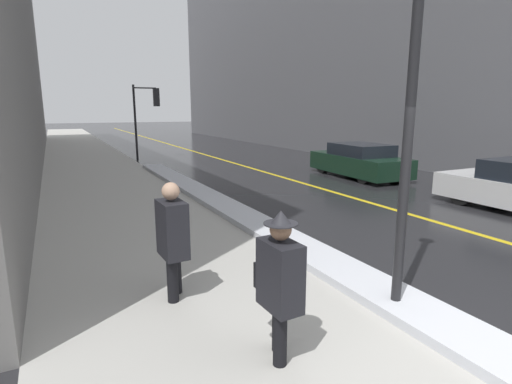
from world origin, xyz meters
The scene contains 9 objects.
ground_plane centered at (0.00, 0.00, 0.00)m, with size 160.00×160.00×0.00m, color #232326.
sidewalk_slab centered at (-2.00, 15.00, 0.01)m, with size 4.00×80.00×0.01m.
road_centre_stripe centered at (4.00, 15.00, 0.00)m, with size 0.16×80.00×0.00m.
snow_bank_curb centered at (0.24, 6.88, 0.07)m, with size 0.80×16.79×0.13m.
lamp_post centered at (0.16, 1.21, 3.35)m, with size 0.28×0.28×5.69m.
traffic_light_near centered at (0.95, 18.73, 2.66)m, with size 1.31×0.33×3.68m.
pedestrian_with_shoulder_bag centered at (-1.66, 1.01, 0.84)m, with size 0.33×0.69×1.55m.
pedestrian_trailing centered at (-2.23, 2.78, 0.87)m, with size 0.32×0.52×1.57m.
parked_car_dark_green centered at (6.60, 9.32, 0.59)m, with size 1.93×4.20×1.24m.
Camera 1 is at (-3.51, -2.13, 2.47)m, focal length 28.00 mm.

